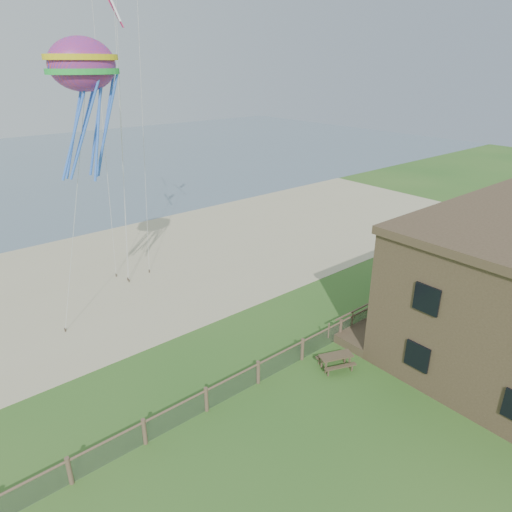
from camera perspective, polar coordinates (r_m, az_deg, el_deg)
name	(u,v)px	position (r m, az deg, el deg)	size (l,w,h in m)	color
ground	(356,459)	(20.00, 12.40, -23.49)	(160.00, 160.00, 0.00)	#2D6121
sand_beach	(118,275)	(35.02, -16.83, -2.25)	(72.00, 20.00, 0.02)	tan
chainlink_fence	(258,374)	(22.67, 0.27, -14.48)	(36.20, 0.20, 1.25)	brown
motel_deck	(424,303)	(31.09, 20.31, -5.55)	(15.00, 2.00, 0.50)	brown
picnic_table	(336,362)	(24.10, 9.92, -12.88)	(1.69, 1.28, 0.72)	brown
octopus_kite	(88,106)	(22.92, -20.27, 17.22)	(3.25, 2.29, 6.69)	#FF3928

